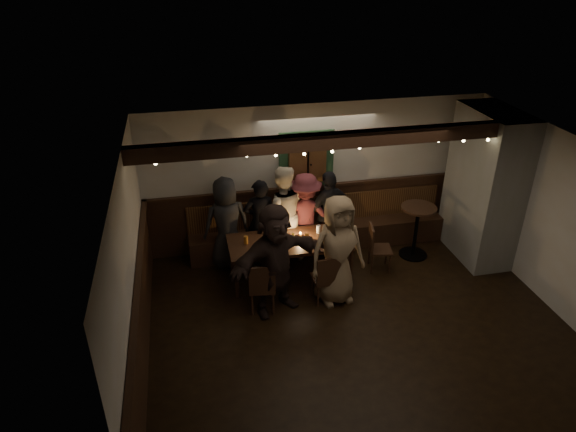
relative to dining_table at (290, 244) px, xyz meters
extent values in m
cube|color=black|center=(0.70, -1.40, -0.65)|extent=(6.00, 5.00, 0.01)
cube|color=black|center=(0.70, -1.40, 1.96)|extent=(6.00, 5.00, 0.01)
cube|color=beige|center=(0.70, 1.11, 0.65)|extent=(6.00, 0.01, 2.60)
cube|color=beige|center=(-2.30, -1.40, 0.65)|extent=(0.01, 5.00, 2.60)
cube|color=beige|center=(3.71, -1.40, 0.65)|extent=(0.01, 5.00, 2.60)
cube|color=black|center=(0.70, 1.08, -0.10)|extent=(6.00, 0.05, 1.10)
cube|color=black|center=(-2.27, -1.40, -0.10)|extent=(0.05, 5.00, 1.10)
cube|color=gray|center=(3.35, 0.10, 0.65)|extent=(0.70, 1.40, 2.60)
cube|color=black|center=(0.70, 0.83, -0.42)|extent=(4.60, 0.45, 0.45)
cube|color=#391D0C|center=(0.70, 1.01, 0.05)|extent=(4.60, 0.06, 0.50)
cube|color=#22462B|center=(0.50, 1.04, 1.00)|extent=(0.95, 0.04, 1.00)
cube|color=#391D0C|center=(0.50, 0.98, 1.00)|extent=(0.64, 0.12, 0.76)
cube|color=black|center=(0.70, -0.40, 1.84)|extent=(6.00, 0.16, 0.22)
sphere|color=#FFE599|center=(-1.90, -0.42, 1.71)|extent=(0.04, 0.04, 0.04)
sphere|color=#FFE599|center=(-1.50, -0.42, 1.73)|extent=(0.04, 0.04, 0.04)
sphere|color=#FFE599|center=(-1.10, -0.42, 1.74)|extent=(0.04, 0.04, 0.04)
sphere|color=#FFE599|center=(-0.70, -0.42, 1.72)|extent=(0.04, 0.04, 0.04)
sphere|color=#FFE599|center=(-0.30, -0.42, 1.70)|extent=(0.04, 0.04, 0.04)
sphere|color=#FFE599|center=(0.10, -0.42, 1.68)|extent=(0.04, 0.04, 0.04)
sphere|color=#FFE599|center=(0.50, -0.42, 1.69)|extent=(0.04, 0.04, 0.04)
sphere|color=#FFE599|center=(0.90, -0.42, 1.71)|extent=(0.04, 0.04, 0.04)
sphere|color=#FFE599|center=(1.30, -0.42, 1.73)|extent=(0.04, 0.04, 0.04)
sphere|color=#FFE599|center=(1.70, -0.42, 1.74)|extent=(0.04, 0.04, 0.04)
sphere|color=#FFE599|center=(2.10, -0.42, 1.72)|extent=(0.04, 0.04, 0.04)
sphere|color=#FFE599|center=(2.50, -0.42, 1.70)|extent=(0.04, 0.04, 0.04)
sphere|color=#FFE599|center=(2.90, -0.42, 1.68)|extent=(0.04, 0.04, 0.04)
sphere|color=#FFE599|center=(3.30, -0.42, 1.69)|extent=(0.04, 0.04, 0.04)
cube|color=black|center=(0.00, 0.00, 0.03)|extent=(1.99, 0.85, 0.06)
cylinder|color=black|center=(-0.92, -0.35, -0.32)|extent=(0.07, 0.07, 0.65)
cylinder|color=black|center=(-0.92, 0.35, -0.32)|extent=(0.07, 0.07, 0.65)
cylinder|color=black|center=(0.92, -0.35, -0.32)|extent=(0.07, 0.07, 0.65)
cylinder|color=black|center=(0.92, 0.35, -0.32)|extent=(0.07, 0.07, 0.65)
cylinder|color=#BF7226|center=(-0.70, 0.06, 0.13)|extent=(0.07, 0.07, 0.13)
cylinder|color=#BF7226|center=(-0.44, -0.22, 0.13)|extent=(0.07, 0.07, 0.13)
cylinder|color=silver|center=(-0.11, 0.19, 0.13)|extent=(0.07, 0.07, 0.13)
cylinder|color=#BF7226|center=(0.25, -0.08, 0.13)|extent=(0.07, 0.07, 0.13)
cylinder|color=silver|center=(0.50, 0.15, 0.13)|extent=(0.07, 0.07, 0.13)
cylinder|color=#BF7226|center=(0.77, -0.11, 0.13)|extent=(0.07, 0.07, 0.13)
cylinder|color=white|center=(-0.60, -0.28, 0.07)|extent=(0.25, 0.25, 0.01)
cube|color=#B2B2B7|center=(0.00, -0.04, 0.08)|extent=(0.15, 0.09, 0.05)
cylinder|color=#990C0C|center=(-0.03, -0.04, 0.14)|extent=(0.03, 0.03, 0.15)
cylinder|color=gold|center=(0.03, -0.04, 0.14)|extent=(0.03, 0.03, 0.15)
cylinder|color=silver|center=(0.17, 0.05, 0.10)|extent=(0.05, 0.05, 0.08)
sphere|color=#FFB24C|center=(0.17, 0.05, 0.16)|extent=(0.03, 0.03, 0.03)
cube|color=black|center=(-0.58, -0.70, -0.26)|extent=(0.43, 0.43, 0.04)
cube|color=black|center=(-0.61, -0.87, -0.02)|extent=(0.39, 0.08, 0.44)
cylinder|color=black|center=(-0.41, -0.57, -0.46)|extent=(0.03, 0.03, 0.38)
cylinder|color=black|center=(-0.45, -0.88, -0.46)|extent=(0.03, 0.03, 0.38)
cylinder|color=black|center=(-0.72, -0.53, -0.46)|extent=(0.03, 0.03, 0.38)
cylinder|color=black|center=(-0.76, -0.84, -0.46)|extent=(0.03, 0.03, 0.38)
cube|color=black|center=(0.40, -0.68, -0.26)|extent=(0.39, 0.39, 0.04)
cube|color=black|center=(0.40, -0.85, -0.03)|extent=(0.38, 0.05, 0.43)
cylinder|color=black|center=(0.54, -0.52, -0.47)|extent=(0.03, 0.03, 0.37)
cylinder|color=black|center=(0.55, -0.82, -0.47)|extent=(0.03, 0.03, 0.37)
cylinder|color=black|center=(0.24, -0.53, -0.47)|extent=(0.03, 0.03, 0.37)
cylinder|color=black|center=(0.25, -0.84, -0.47)|extent=(0.03, 0.03, 0.37)
cube|color=black|center=(1.52, -0.05, -0.27)|extent=(0.43, 0.43, 0.04)
cube|color=black|center=(1.36, -0.02, -0.04)|extent=(0.11, 0.37, 0.42)
cylinder|color=black|center=(1.64, -0.23, -0.47)|extent=(0.03, 0.03, 0.36)
cylinder|color=black|center=(1.35, -0.17, -0.47)|extent=(0.03, 0.03, 0.36)
cylinder|color=black|center=(1.70, 0.07, -0.47)|extent=(0.03, 0.03, 0.36)
cylinder|color=black|center=(1.41, 0.12, -0.47)|extent=(0.03, 0.03, 0.36)
cylinder|color=black|center=(2.28, 0.23, -0.64)|extent=(0.49, 0.49, 0.03)
cylinder|color=black|center=(2.28, 0.23, -0.18)|extent=(0.07, 0.07, 0.94)
cylinder|color=black|center=(2.28, 0.23, 0.29)|extent=(0.60, 0.60, 0.04)
imported|color=black|center=(-0.95, 0.64, 0.15)|extent=(0.85, 0.63, 1.60)
imported|color=black|center=(-0.38, 0.64, 0.11)|extent=(0.57, 0.39, 1.52)
imported|color=beige|center=(0.00, 0.67, 0.20)|extent=(0.86, 0.68, 1.71)
imported|color=maroon|center=(0.40, 0.68, 0.12)|extent=(1.03, 0.64, 1.54)
imported|color=black|center=(0.83, 0.69, 0.12)|extent=(0.98, 0.66, 1.54)
imported|color=black|center=(-0.38, -0.75, 0.22)|extent=(1.70, 1.07, 1.75)
imported|color=#8B7153|center=(0.56, -0.69, 0.23)|extent=(0.93, 0.68, 1.75)
camera|label=1|loc=(-1.50, -6.87, 4.25)|focal=32.00mm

